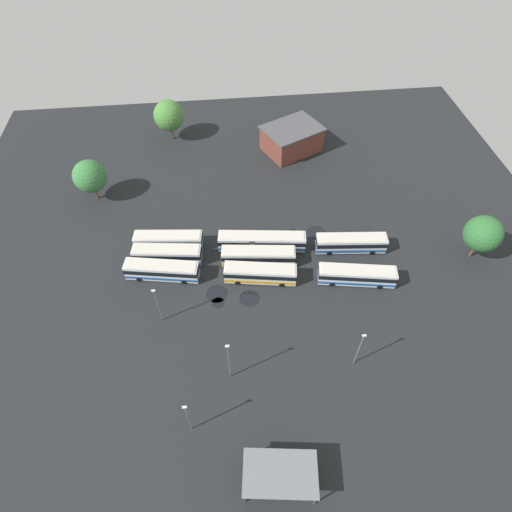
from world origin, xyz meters
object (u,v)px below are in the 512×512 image
Objects in this scene: bus_row1_slot2 at (262,241)px; tree_south_edge at (169,116)px; bus_row2_slot2 at (351,243)px; lamp_post_by_building at (188,417)px; tree_northwest at (483,234)px; bus_row0_slot1 at (167,254)px; depot_building at (292,139)px; lamp_post_near_entrance at (229,360)px; maintenance_shelter at (280,474)px; lamp_post_mid_lot at (359,348)px; bus_row1_slot0 at (260,273)px; tree_east_edge at (90,176)px; lamp_post_far_corner at (158,304)px; bus_row0_slot0 at (162,270)px; bus_row0_slot2 at (169,241)px; bus_row1_slot1 at (258,256)px; bus_row2_slot0 at (357,275)px.

bus_row1_slot2 is 39.99m from tree_south_edge.
lamp_post_by_building is at bearing -135.27° from bus_row2_slot2.
bus_row0_slot1 is at bearing 174.90° from tree_northwest.
lamp_post_near_entrance is at bearing -108.36° from depot_building.
maintenance_shelter is at bearing -140.76° from tree_northwest.
lamp_post_mid_lot reaches higher than bus_row2_slot2.
tree_east_edge is at bearing 141.43° from bus_row1_slot0.
bus_row0_slot1 is 29.58m from lamp_post_by_building.
depot_building is at bearing 56.88° from lamp_post_far_corner.
bus_row0_slot0 is 36.41m from maintenance_shelter.
tree_south_edge reaches higher than depot_building.
tree_east_edge is at bearing 134.71° from bus_row0_slot2.
maintenance_shelter is (-18.05, -35.65, 1.59)m from bus_row2_slot2.
bus_row1_slot1 is at bearing -175.89° from bus_row2_slot2.
lamp_post_far_corner is at bearing 104.48° from lamp_post_by_building.
bus_row0_slot1 is 12.33m from lamp_post_far_corner.
bus_row2_slot0 is 38.43m from depot_building.
bus_row1_slot1 is (15.64, -2.13, 0.00)m from bus_row0_slot1.
tree_south_edge is 24.17m from tree_east_edge.
lamp_post_far_corner is (-17.29, -13.28, 2.60)m from bus_row1_slot2.
lamp_post_near_entrance is at bearing -70.43° from bus_row0_slot2.
tree_south_edge is (-32.35, 38.31, 4.19)m from bus_row2_slot2.
tree_south_edge is (0.67, 49.41, 1.58)m from lamp_post_far_corner.
depot_building is (27.56, 33.53, 1.08)m from bus_row0_slot0.
bus_row0_slot0 is at bearing 114.44° from maintenance_shelter.
lamp_post_mid_lot is at bearing -105.86° from bus_row2_slot0.
lamp_post_by_building is 55.22m from tree_northwest.
lamp_post_mid_lot is (28.03, -10.45, 0.06)m from lamp_post_far_corner.
bus_row1_slot0 is at bearing 87.65° from maintenance_shelter.
bus_row0_slot0 is 1.35× the size of maintenance_shelter.
bus_row0_slot0 is at bearing -102.70° from bus_row0_slot1.
lamp_post_by_building is (3.76, -29.24, 2.50)m from bus_row0_slot1.
bus_row0_slot1 is 53.60m from tree_northwest.
tree_northwest is at bearing 22.07° from lamp_post_near_entrance.
bus_row0_slot1 is at bearing -131.69° from depot_building.
tree_northwest is (53.26, -42.13, -0.19)m from tree_south_edge.
bus_row1_slot2 is 26.18m from lamp_post_mid_lot.
maintenance_shelter is 1.16× the size of lamp_post_mid_lot.
tree_east_edge is (-13.87, 21.61, 3.77)m from bus_row0_slot0.
lamp_post_near_entrance is 47.41m from tree_northwest.
tree_east_edge is (-18.41, 47.39, 1.27)m from lamp_post_by_building.
bus_row1_slot0 is (16.31, -2.46, -0.00)m from bus_row0_slot0.
lamp_post_mid_lot is (27.34, -22.47, 2.67)m from bus_row0_slot1.
bus_row2_slot0 is 33.32m from maintenance_shelter.
bus_row0_slot1 is 37.61m from tree_south_edge.
lamp_post_mid_lot is at bearing -65.43° from tree_south_edge.
lamp_post_by_building is 0.83× the size of tree_south_edge.
lamp_post_mid_lot is at bearing -60.09° from bus_row1_slot1.
bus_row1_slot0 is 20.51m from lamp_post_mid_lot.
bus_row0_slot2 is 16.39m from bus_row1_slot1.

